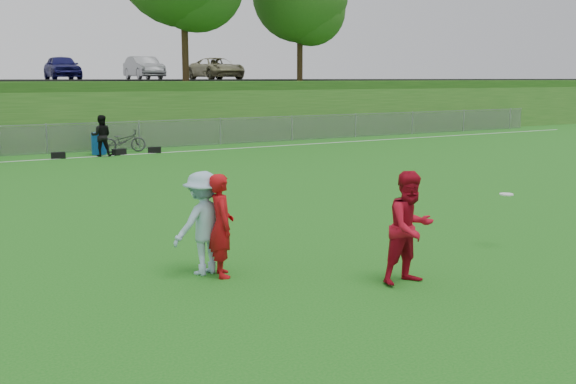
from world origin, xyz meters
TOP-DOWN VIEW (x-y plane):
  - ground at (0.00, 0.00)m, footprint 120.00×120.00m
  - sideline_far at (0.00, 18.00)m, footprint 60.00×0.10m
  - fence at (0.00, 20.00)m, footprint 58.00×0.06m
  - berm at (0.00, 31.00)m, footprint 120.00×18.00m
  - parking_lot at (0.00, 33.00)m, footprint 120.00×12.00m
  - gear_bags at (1.09, 18.10)m, footprint 7.05×0.45m
  - player_red_left at (-0.42, 0.62)m, footprint 0.53×0.69m
  - player_red_center at (1.99, -1.16)m, footprint 0.89×0.70m
  - player_blue at (-0.62, 0.90)m, footprint 1.23×0.90m
  - frisbee at (5.00, -0.36)m, footprint 0.26×0.26m
  - recycling_bin at (1.88, 18.74)m, footprint 0.81×0.81m
  - bicycle at (3.00, 19.00)m, footprint 1.95×0.81m

SIDE VIEW (x-z plane):
  - ground at x=0.00m, z-range 0.00..0.00m
  - sideline_far at x=0.00m, z-range 0.00..0.01m
  - gear_bags at x=1.09m, z-range 0.00..0.26m
  - recycling_bin at x=1.88m, z-range 0.00..0.91m
  - bicycle at x=3.00m, z-range 0.00..1.00m
  - fence at x=0.00m, z-range 0.00..1.30m
  - player_red_left at x=-0.42m, z-range 0.00..1.69m
  - player_blue at x=-0.62m, z-range 0.00..1.70m
  - player_red_center at x=1.99m, z-range 0.00..1.78m
  - frisbee at x=5.00m, z-range 1.01..1.04m
  - berm at x=0.00m, z-range 0.00..3.00m
  - parking_lot at x=0.00m, z-range 3.00..3.10m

